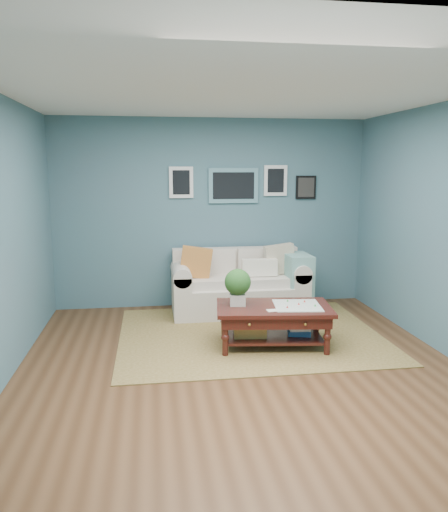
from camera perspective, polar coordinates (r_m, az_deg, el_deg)
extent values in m
plane|color=brown|center=(5.15, 2.07, -12.87)|extent=(5.00, 5.00, 0.00)
plane|color=white|center=(4.79, 2.29, 18.38)|extent=(5.00, 5.00, 0.00)
cube|color=#44727C|center=(7.25, -1.42, 4.88)|extent=(4.50, 0.02, 2.70)
cube|color=#44727C|center=(2.42, 13.01, -5.95)|extent=(4.50, 0.02, 2.70)
cube|color=#5C909B|center=(7.24, 1.08, 8.05)|extent=(0.72, 0.03, 0.50)
cube|color=black|center=(7.22, 1.11, 8.04)|extent=(0.60, 0.01, 0.38)
cube|color=white|center=(7.15, -4.92, 8.39)|extent=(0.34, 0.03, 0.44)
cube|color=white|center=(7.36, 5.90, 8.57)|extent=(0.34, 0.03, 0.44)
cube|color=black|center=(7.49, 9.34, 7.75)|extent=(0.30, 0.03, 0.34)
cube|color=brown|center=(6.15, 2.95, -8.94)|extent=(3.12, 2.50, 0.01)
cube|color=beige|center=(6.99, 1.69, -4.87)|extent=(1.37, 0.85, 0.41)
cube|color=beige|center=(7.21, 1.26, -0.87)|extent=(1.80, 0.21, 0.46)
cube|color=beige|center=(6.88, -4.91, -4.33)|extent=(0.23, 0.85, 0.60)
cube|color=beige|center=(7.15, 8.05, -3.84)|extent=(0.23, 0.85, 0.60)
cylinder|color=beige|center=(6.81, -4.95, -1.89)|extent=(0.25, 0.85, 0.25)
cylinder|color=beige|center=(7.08, 8.11, -1.49)|extent=(0.25, 0.85, 0.25)
cube|color=beige|center=(6.82, -1.26, -2.96)|extent=(0.70, 0.54, 0.13)
cube|color=beige|center=(6.95, 4.77, -2.75)|extent=(0.70, 0.54, 0.13)
cube|color=beige|center=(7.04, -1.53, -0.59)|extent=(0.70, 0.12, 0.35)
cube|color=beige|center=(7.16, 4.31, -0.43)|extent=(0.70, 0.12, 0.35)
cube|color=orange|center=(6.75, -3.23, -0.72)|extent=(0.47, 0.17, 0.46)
cube|color=beige|center=(7.02, 6.35, -0.36)|extent=(0.46, 0.17, 0.45)
cube|color=white|center=(6.85, 4.08, -1.32)|extent=(0.48, 0.12, 0.23)
cube|color=#86BCBA|center=(7.01, 8.34, -2.91)|extent=(0.33, 0.53, 0.77)
cube|color=black|center=(5.65, 5.69, -5.91)|extent=(1.35, 0.89, 0.04)
cube|color=black|center=(5.67, 5.68, -6.73)|extent=(1.26, 0.80, 0.13)
cube|color=black|center=(5.75, 5.64, -9.13)|extent=(1.14, 0.68, 0.03)
sphere|color=gold|center=(5.32, 2.92, -7.84)|extent=(0.03, 0.03, 0.03)
sphere|color=gold|center=(5.40, 9.27, -7.71)|extent=(0.03, 0.03, 0.03)
cylinder|color=black|center=(5.41, 0.14, -9.24)|extent=(0.06, 0.06, 0.43)
cylinder|color=black|center=(5.55, 11.74, -8.97)|extent=(0.06, 0.06, 0.43)
cylinder|color=black|center=(5.95, 0.00, -7.42)|extent=(0.06, 0.06, 0.43)
cylinder|color=black|center=(6.08, 10.53, -7.22)|extent=(0.06, 0.06, 0.43)
cube|color=beige|center=(5.64, 1.57, -4.99)|extent=(0.19, 0.19, 0.13)
sphere|color=#214C1C|center=(5.60, 1.58, -2.99)|extent=(0.30, 0.30, 0.30)
cube|color=white|center=(5.68, 8.37, -5.61)|extent=(0.57, 0.57, 0.01)
cube|color=#A88543|center=(5.69, 2.98, -8.05)|extent=(0.39, 0.30, 0.21)
cube|color=#23528C|center=(5.79, 8.57, -8.31)|extent=(0.28, 0.22, 0.12)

